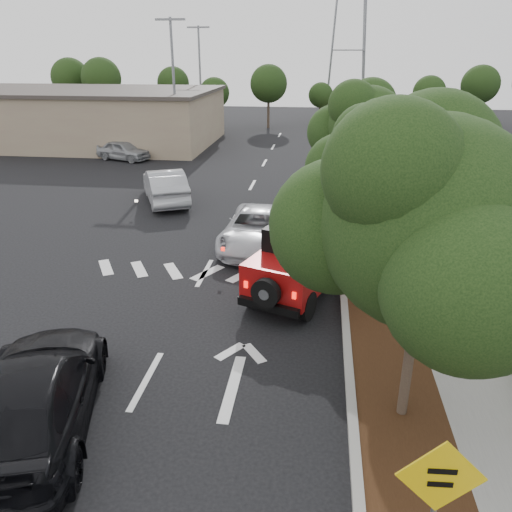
% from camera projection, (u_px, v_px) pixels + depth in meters
% --- Properties ---
extents(ground, '(120.00, 120.00, 0.00)m').
position_uv_depth(ground, '(146.00, 380.00, 11.37)').
color(ground, black).
rests_on(ground, ground).
extents(curb, '(0.20, 70.00, 0.15)m').
position_uv_depth(curb, '(338.00, 221.00, 21.80)').
color(curb, '#9E9B93').
rests_on(curb, ground).
extents(planting_strip, '(1.80, 70.00, 0.12)m').
position_uv_depth(planting_strip, '(361.00, 222.00, 21.68)').
color(planting_strip, black).
rests_on(planting_strip, ground).
extents(sidewalk, '(2.00, 70.00, 0.12)m').
position_uv_depth(sidewalk, '(406.00, 224.00, 21.46)').
color(sidewalk, gray).
rests_on(sidewalk, ground).
extents(hedge, '(0.80, 70.00, 0.80)m').
position_uv_depth(hedge, '(441.00, 218.00, 21.16)').
color(hedge, black).
rests_on(hedge, ground).
extents(commercial_building, '(22.00, 12.00, 4.00)m').
position_uv_depth(commercial_building, '(75.00, 117.00, 40.00)').
color(commercial_building, gray).
rests_on(commercial_building, ground).
extents(transmission_tower, '(7.00, 4.00, 28.00)m').
position_uv_depth(transmission_tower, '(343.00, 119.00, 54.66)').
color(transmission_tower, slate).
rests_on(transmission_tower, ground).
extents(street_tree_near, '(3.80, 3.80, 5.92)m').
position_uv_depth(street_tree_near, '(401.00, 416.00, 10.25)').
color(street_tree_near, black).
rests_on(street_tree_near, ground).
extents(street_tree_mid, '(3.20, 3.20, 5.32)m').
position_uv_depth(street_tree_mid, '(372.00, 276.00, 16.67)').
color(street_tree_mid, black).
rests_on(street_tree_mid, ground).
extents(street_tree_far, '(3.40, 3.40, 5.62)m').
position_uv_depth(street_tree_far, '(360.00, 216.00, 22.62)').
color(street_tree_far, black).
rests_on(street_tree_far, ground).
extents(light_pole_a, '(2.00, 0.22, 9.00)m').
position_uv_depth(light_pole_a, '(178.00, 155.00, 35.98)').
color(light_pole_a, slate).
rests_on(light_pole_a, ground).
extents(light_pole_b, '(2.00, 0.22, 9.00)m').
position_uv_depth(light_pole_b, '(202.00, 130.00, 47.09)').
color(light_pole_b, slate).
rests_on(light_pole_b, ground).
extents(red_jeep, '(3.17, 4.52, 2.21)m').
position_uv_depth(red_jeep, '(301.00, 258.00, 15.14)').
color(red_jeep, black).
rests_on(red_jeep, ground).
extents(silver_suv_ahead, '(2.60, 5.20, 1.42)m').
position_uv_depth(silver_suv_ahead, '(257.00, 229.00, 18.92)').
color(silver_suv_ahead, '#B3B4BB').
rests_on(silver_suv_ahead, ground).
extents(black_suv_oncoming, '(3.69, 5.93, 1.60)m').
position_uv_depth(black_suv_oncoming, '(33.00, 396.00, 9.60)').
color(black_suv_oncoming, black).
rests_on(black_suv_oncoming, ground).
extents(silver_sedan_oncoming, '(3.63, 5.23, 1.63)m').
position_uv_depth(silver_sedan_oncoming, '(165.00, 186.00, 24.48)').
color(silver_sedan_oncoming, '#A9AAB1').
rests_on(silver_sedan_oncoming, ground).
extents(parked_suv, '(4.14, 2.74, 1.31)m').
position_uv_depth(parked_suv, '(123.00, 150.00, 34.02)').
color(parked_suv, '#95989C').
rests_on(parked_suv, ground).
extents(speed_hump_sign, '(1.15, 0.12, 2.44)m').
position_uv_depth(speed_hump_sign, '(437.00, 494.00, 6.40)').
color(speed_hump_sign, slate).
rests_on(speed_hump_sign, ground).
extents(terracotta_planter, '(0.80, 0.80, 1.39)m').
position_uv_depth(terracotta_planter, '(455.00, 311.00, 12.45)').
color(terracotta_planter, brown).
rests_on(terracotta_planter, ground).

